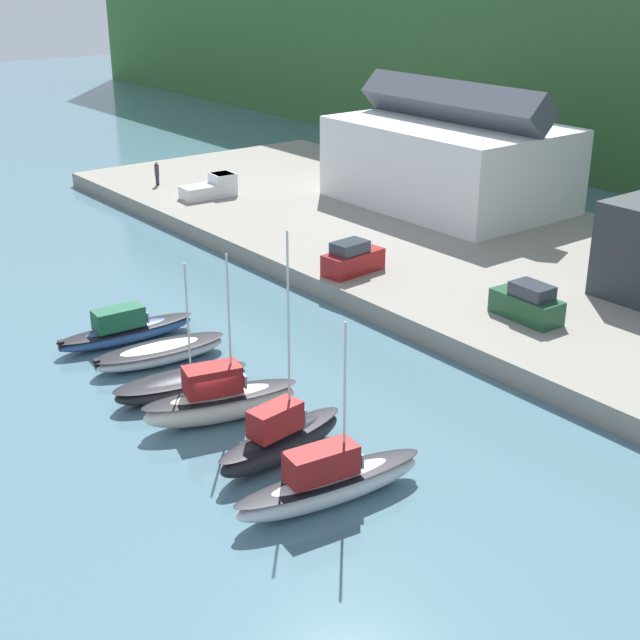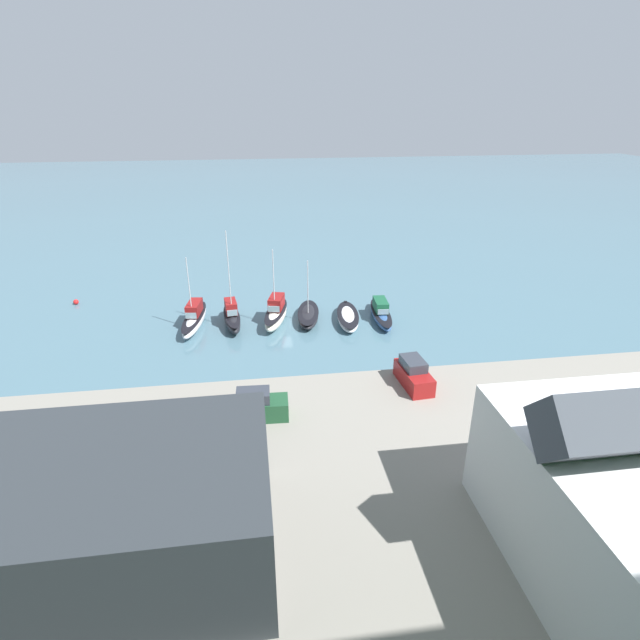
{
  "view_description": "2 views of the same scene",
  "coord_description": "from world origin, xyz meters",
  "px_view_note": "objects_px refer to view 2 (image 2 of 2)",
  "views": [
    {
      "loc": [
        32.65,
        -18.94,
        20.35
      ],
      "look_at": [
        -2.06,
        8.07,
        2.37
      ],
      "focal_mm": 50.0,
      "sensor_mm": 36.0,
      "label": 1
    },
    {
      "loc": [
        2.57,
        48.93,
        21.85
      ],
      "look_at": [
        -3.48,
        6.08,
        2.63
      ],
      "focal_mm": 28.0,
      "sensor_mm": 36.0,
      "label": 2
    }
  ],
  "objects_px": {
    "moored_boat_2": "(308,315)",
    "moored_boat_0": "(381,313)",
    "dog_on_quay": "(116,427)",
    "mooring_buoy_0": "(76,302)",
    "parked_car_0": "(414,375)",
    "moored_boat_5": "(194,318)",
    "moored_boat_3": "(276,313)",
    "moored_boat_1": "(348,317)",
    "parked_car_1": "(257,406)",
    "moored_boat_4": "(232,317)"
  },
  "relations": [
    {
      "from": "moored_boat_2",
      "to": "moored_boat_0",
      "type": "bearing_deg",
      "value": -177.47
    },
    {
      "from": "dog_on_quay",
      "to": "mooring_buoy_0",
      "type": "xyz_separation_m",
      "value": [
        10.84,
        -27.82,
        -1.41
      ]
    },
    {
      "from": "moored_boat_0",
      "to": "dog_on_quay",
      "type": "bearing_deg",
      "value": 42.8
    },
    {
      "from": "mooring_buoy_0",
      "to": "parked_car_0",
      "type": "bearing_deg",
      "value": 142.81
    },
    {
      "from": "moored_boat_5",
      "to": "parked_car_0",
      "type": "distance_m",
      "value": 24.64
    },
    {
      "from": "moored_boat_0",
      "to": "moored_boat_3",
      "type": "distance_m",
      "value": 11.25
    },
    {
      "from": "moored_boat_0",
      "to": "moored_boat_1",
      "type": "xyz_separation_m",
      "value": [
        3.66,
        0.23,
        -0.19
      ]
    },
    {
      "from": "moored_boat_3",
      "to": "parked_car_1",
      "type": "distance_m",
      "value": 19.13
    },
    {
      "from": "moored_boat_4",
      "to": "parked_car_1",
      "type": "bearing_deg",
      "value": 89.51
    },
    {
      "from": "parked_car_0",
      "to": "mooring_buoy_0",
      "type": "bearing_deg",
      "value": -42.23
    },
    {
      "from": "moored_boat_3",
      "to": "moored_boat_4",
      "type": "xyz_separation_m",
      "value": [
        4.64,
        0.19,
        -0.05
      ]
    },
    {
      "from": "moored_boat_0",
      "to": "parked_car_1",
      "type": "relative_size",
      "value": 1.93
    },
    {
      "from": "moored_boat_2",
      "to": "mooring_buoy_0",
      "type": "xyz_separation_m",
      "value": [
        26.19,
        -8.33,
        -0.31
      ]
    },
    {
      "from": "moored_boat_4",
      "to": "dog_on_quay",
      "type": "height_order",
      "value": "moored_boat_4"
    },
    {
      "from": "moored_boat_5",
      "to": "parked_car_0",
      "type": "bearing_deg",
      "value": 145.74
    },
    {
      "from": "moored_boat_4",
      "to": "mooring_buoy_0",
      "type": "xyz_separation_m",
      "value": [
        18.11,
        -8.63,
        -0.72
      ]
    },
    {
      "from": "dog_on_quay",
      "to": "moored_boat_3",
      "type": "bearing_deg",
      "value": -174.69
    },
    {
      "from": "parked_car_1",
      "to": "dog_on_quay",
      "type": "xyz_separation_m",
      "value": [
        9.5,
        0.44,
        -0.46
      ]
    },
    {
      "from": "moored_boat_5",
      "to": "parked_car_1",
      "type": "height_order",
      "value": "moored_boat_5"
    },
    {
      "from": "moored_boat_4",
      "to": "parked_car_1",
      "type": "xyz_separation_m",
      "value": [
        -2.22,
        18.76,
        1.14
      ]
    },
    {
      "from": "moored_boat_1",
      "to": "moored_boat_4",
      "type": "distance_m",
      "value": 12.24
    },
    {
      "from": "moored_boat_4",
      "to": "moored_boat_5",
      "type": "height_order",
      "value": "moored_boat_4"
    },
    {
      "from": "parked_car_1",
      "to": "mooring_buoy_0",
      "type": "xyz_separation_m",
      "value": [
        20.33,
        -27.39,
        -1.87
      ]
    },
    {
      "from": "moored_boat_0",
      "to": "moored_boat_2",
      "type": "relative_size",
      "value": 1.13
    },
    {
      "from": "moored_boat_1",
      "to": "moored_boat_5",
      "type": "xyz_separation_m",
      "value": [
        16.08,
        -1.11,
        0.39
      ]
    },
    {
      "from": "moored_boat_4",
      "to": "dog_on_quay",
      "type": "bearing_deg",
      "value": 62.0
    },
    {
      "from": "moored_boat_0",
      "to": "parked_car_1",
      "type": "distance_m",
      "value": 22.86
    },
    {
      "from": "moored_boat_2",
      "to": "mooring_buoy_0",
      "type": "distance_m",
      "value": 27.48
    },
    {
      "from": "moored_boat_4",
      "to": "dog_on_quay",
      "type": "xyz_separation_m",
      "value": [
        7.28,
        19.2,
        0.68
      ]
    },
    {
      "from": "moored_boat_2",
      "to": "moored_boat_3",
      "type": "xyz_separation_m",
      "value": [
        3.43,
        0.11,
        0.47
      ]
    },
    {
      "from": "moored_boat_5",
      "to": "mooring_buoy_0",
      "type": "distance_m",
      "value": 16.47
    },
    {
      "from": "moored_boat_2",
      "to": "moored_boat_3",
      "type": "bearing_deg",
      "value": 9.99
    },
    {
      "from": "moored_boat_3",
      "to": "parked_car_0",
      "type": "distance_m",
      "value": 19.0
    },
    {
      "from": "moored_boat_2",
      "to": "moored_boat_4",
      "type": "bearing_deg",
      "value": 10.29
    },
    {
      "from": "moored_boat_2",
      "to": "moored_boat_5",
      "type": "distance_m",
      "value": 11.95
    },
    {
      "from": "moored_boat_1",
      "to": "mooring_buoy_0",
      "type": "xyz_separation_m",
      "value": [
        30.32,
        -9.33,
        -0.25
      ]
    },
    {
      "from": "parked_car_0",
      "to": "parked_car_1",
      "type": "relative_size",
      "value": 1.02
    },
    {
      "from": "dog_on_quay",
      "to": "moored_boat_5",
      "type": "bearing_deg",
      "value": -152.98
    },
    {
      "from": "moored_boat_2",
      "to": "mooring_buoy_0",
      "type": "height_order",
      "value": "moored_boat_2"
    },
    {
      "from": "moored_boat_2",
      "to": "moored_boat_5",
      "type": "height_order",
      "value": "moored_boat_5"
    },
    {
      "from": "mooring_buoy_0",
      "to": "parked_car_1",
      "type": "bearing_deg",
      "value": 126.59
    },
    {
      "from": "mooring_buoy_0",
      "to": "moored_boat_5",
      "type": "bearing_deg",
      "value": 149.99
    },
    {
      "from": "moored_boat_1",
      "to": "moored_boat_3",
      "type": "relative_size",
      "value": 0.94
    },
    {
      "from": "dog_on_quay",
      "to": "parked_car_1",
      "type": "bearing_deg",
      "value": 129.53
    },
    {
      "from": "moored_boat_2",
      "to": "parked_car_0",
      "type": "height_order",
      "value": "moored_boat_2"
    },
    {
      "from": "moored_boat_0",
      "to": "parked_car_1",
      "type": "xyz_separation_m",
      "value": [
        13.65,
        18.28,
        1.42
      ]
    },
    {
      "from": "moored_boat_3",
      "to": "parked_car_0",
      "type": "xyz_separation_m",
      "value": [
        -9.79,
        16.25,
        1.09
      ]
    },
    {
      "from": "moored_boat_4",
      "to": "moored_boat_3",
      "type": "bearing_deg",
      "value": 175.08
    },
    {
      "from": "moored_boat_4",
      "to": "dog_on_quay",
      "type": "distance_m",
      "value": 20.54
    },
    {
      "from": "parked_car_0",
      "to": "dog_on_quay",
      "type": "xyz_separation_m",
      "value": [
        21.71,
        3.13,
        -0.46
      ]
    }
  ]
}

